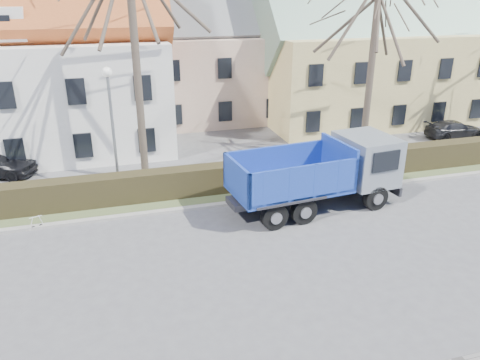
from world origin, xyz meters
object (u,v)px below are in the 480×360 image
object	(u,v)px
cart_frame	(31,223)
streetlight	(114,134)
dump_truck	(310,176)
parked_car_b	(454,129)

from	to	relation	value
cart_frame	streetlight	bearing A→B (deg)	35.79
dump_truck	parked_car_b	bearing A→B (deg)	22.24
streetlight	cart_frame	distance (m)	5.04
cart_frame	parked_car_b	xyz separation A→B (m)	(24.36, 5.82, 0.24)
dump_truck	parked_car_b	distance (m)	14.91
dump_truck	parked_car_b	size ratio (longest dim) A/B	2.02
dump_truck	cart_frame	xyz separation A→B (m)	(-11.24, 1.18, -1.22)
dump_truck	cart_frame	bearing A→B (deg)	168.17
dump_truck	streetlight	xyz separation A→B (m)	(-7.76, 3.69, 1.42)
parked_car_b	streetlight	bearing A→B (deg)	101.23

